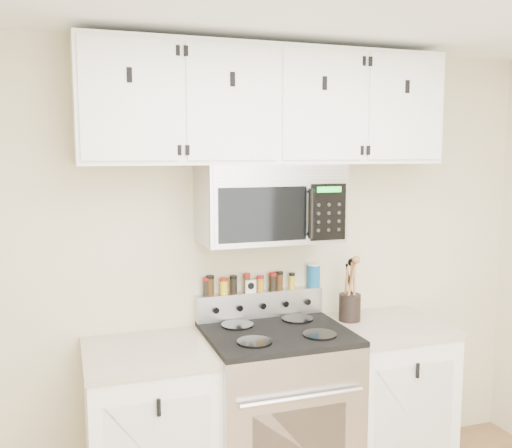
{
  "coord_description": "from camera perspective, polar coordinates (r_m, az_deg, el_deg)",
  "views": [
    {
      "loc": [
        -1.06,
        -1.35,
        1.91
      ],
      "look_at": [
        -0.11,
        1.45,
        1.53
      ],
      "focal_mm": 40.0,
      "sensor_mm": 36.0,
      "label": 1
    }
  ],
  "objects": [
    {
      "name": "upper_cabinets",
      "position": [
        3.13,
        1.22,
        11.7
      ],
      "size": [
        2.0,
        0.35,
        0.62
      ],
      "color": "white",
      "rests_on": "back_wall"
    },
    {
      "name": "spice_jar_0",
      "position": [
        3.24,
        -5.0,
        -6.24
      ],
      "size": [
        0.04,
        0.04,
        0.1
      ],
      "color": "black",
      "rests_on": "range"
    },
    {
      "name": "utensil_crock",
      "position": [
        3.42,
        9.36,
        -8.01
      ],
      "size": [
        0.13,
        0.13,
        0.37
      ],
      "color": "black",
      "rests_on": "base_cabinet_right"
    },
    {
      "name": "spice_jar_5",
      "position": [
        3.33,
        0.44,
        -5.96
      ],
      "size": [
        0.04,
        0.04,
        0.09
      ],
      "color": "#C28616",
      "rests_on": "range"
    },
    {
      "name": "base_cabinet_right",
      "position": [
        3.61,
        12.71,
        -16.56
      ],
      "size": [
        0.64,
        0.62,
        0.92
      ],
      "color": "white",
      "rests_on": "floor"
    },
    {
      "name": "spice_jar_4",
      "position": [
        3.3,
        -0.93,
        -5.89
      ],
      "size": [
        0.04,
        0.04,
        0.11
      ],
      "color": "#3F2B0F",
      "rests_on": "range"
    },
    {
      "name": "spice_jar_6",
      "position": [
        3.35,
        1.71,
        -5.75
      ],
      "size": [
        0.05,
        0.05,
        0.1
      ],
      "color": "black",
      "rests_on": "range"
    },
    {
      "name": "kitchen_timer",
      "position": [
        3.31,
        -0.66,
        -6.2
      ],
      "size": [
        0.07,
        0.06,
        0.07
      ],
      "primitive_type": "cube",
      "rotation": [
        0.0,
        0.0,
        0.03
      ],
      "color": "white",
      "rests_on": "range"
    },
    {
      "name": "spice_jar_1",
      "position": [
        3.24,
        -4.62,
        -6.14
      ],
      "size": [
        0.05,
        0.05,
        0.11
      ],
      "color": "#3B250E",
      "rests_on": "range"
    },
    {
      "name": "microwave",
      "position": [
        3.11,
        1.37,
        2.12
      ],
      "size": [
        0.76,
        0.44,
        0.42
      ],
      "color": "#9E9EA3",
      "rests_on": "back_wall"
    },
    {
      "name": "spice_jar_8",
      "position": [
        3.4,
        3.61,
        -5.67
      ],
      "size": [
        0.04,
        0.04,
        0.1
      ],
      "color": "gold",
      "rests_on": "range"
    },
    {
      "name": "base_cabinet_left",
      "position": [
        3.18,
        -10.55,
        -19.97
      ],
      "size": [
        0.64,
        0.62,
        0.92
      ],
      "color": "white",
      "rests_on": "floor"
    },
    {
      "name": "range",
      "position": [
        3.3,
        2.09,
        -18.27
      ],
      "size": [
        0.76,
        0.65,
        1.1
      ],
      "color": "#B7B7BA",
      "rests_on": "floor"
    },
    {
      "name": "spice_jar_7",
      "position": [
        3.37,
        2.35,
        -5.67
      ],
      "size": [
        0.04,
        0.04,
        0.11
      ],
      "color": "#432610",
      "rests_on": "range"
    },
    {
      "name": "spice_jar_3",
      "position": [
        3.28,
        -2.25,
        -6.06
      ],
      "size": [
        0.04,
        0.04,
        0.1
      ],
      "color": "black",
      "rests_on": "range"
    },
    {
      "name": "spice_jar_2",
      "position": [
        3.27,
        -3.24,
        -6.22
      ],
      "size": [
        0.05,
        0.05,
        0.09
      ],
      "color": "yellow",
      "rests_on": "range"
    },
    {
      "name": "back_wall",
      "position": [
        3.34,
        0.21,
        -4.1
      ],
      "size": [
        3.5,
        0.01,
        2.5
      ],
      "primitive_type": "cube",
      "color": "#BAB18B",
      "rests_on": "floor"
    },
    {
      "name": "salt_canister",
      "position": [
        3.45,
        5.78,
        -5.11
      ],
      "size": [
        0.08,
        0.08,
        0.14
      ],
      "color": "#165C99",
      "rests_on": "range"
    }
  ]
}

